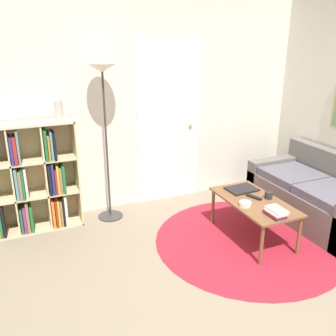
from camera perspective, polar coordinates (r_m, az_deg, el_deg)
name	(u,v)px	position (r m, az deg, el deg)	size (l,w,h in m)	color
ground_plane	(251,321)	(3.23, 12.55, -21.76)	(14.00, 14.00, 0.00)	gray
wall_back	(143,105)	(4.69, -3.82, 9.57)	(7.27, 0.11, 2.60)	silver
rug	(248,240)	(4.22, 12.09, -10.74)	(2.01, 2.01, 0.01)	maroon
bookshelf	(26,182)	(4.42, -20.87, -1.98)	(1.06, 0.34, 1.23)	beige
floor_lamp	(103,90)	(4.22, -9.84, 11.65)	(0.34, 0.34, 1.83)	#333333
couch	(319,197)	(4.86, 21.97, -4.05)	(0.83, 1.62, 0.78)	#66605B
coffee_table	(254,204)	(4.12, 12.98, -5.41)	(0.54, 1.01, 0.45)	brown
laptop	(242,189)	(4.33, 11.16, -3.17)	(0.35, 0.26, 0.02)	black
bowl	(245,204)	(3.94, 11.68, -5.40)	(0.13, 0.13, 0.05)	silver
book_stack_on_table	(276,212)	(3.79, 16.08, -6.51)	(0.14, 0.22, 0.08)	navy
cup	(269,195)	(4.17, 15.08, -4.02)	(0.08, 0.08, 0.07)	#28282D
remote	(254,197)	(4.15, 12.96, -4.33)	(0.10, 0.18, 0.02)	black
vase_on_shelf	(59,110)	(4.24, -16.31, 8.44)	(0.09, 0.09, 0.21)	#B7B2A8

